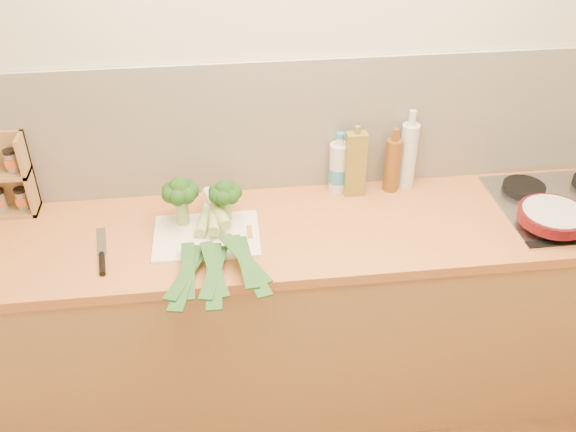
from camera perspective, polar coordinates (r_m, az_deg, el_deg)
name	(u,v)px	position (r m, az deg, el deg)	size (l,w,h in m)	color
room_shell	(306,126)	(2.52, 1.58, 7.99)	(3.50, 3.50, 3.50)	beige
counter	(313,313)	(2.70, 2.24, -8.62)	(3.20, 0.62, 0.90)	#A56F45
gas_hob	(573,204)	(2.74, 24.04, 0.95)	(0.58, 0.50, 0.04)	silver
chopping_board	(207,236)	(2.37, -7.24, -1.76)	(0.38, 0.28, 0.01)	white
broccoli_left	(180,193)	(2.37, -9.56, 2.05)	(0.14, 0.14, 0.19)	#8AA35F
broccoli_right	(225,194)	(2.37, -5.62, 2.00)	(0.12, 0.13, 0.17)	#8AA35F
leek_front	(199,235)	(2.33, -7.88, -1.68)	(0.19, 0.66, 0.04)	white
leek_mid	(214,234)	(2.30, -6.58, -1.56)	(0.11, 0.66, 0.04)	white
leek_back	(227,227)	(2.29, -5.44, -0.96)	(0.22, 0.65, 0.04)	white
chefs_knife	(102,258)	(2.33, -16.21, -3.61)	(0.07, 0.29, 0.02)	silver
skillet	(554,216)	(2.55, 22.57, 0.03)	(0.37, 0.25, 0.04)	#500D12
oil_tin	(355,164)	(2.54, 6.00, 4.64)	(0.08, 0.05, 0.30)	olive
glass_bottle	(408,155)	(2.63, 10.63, 5.39)	(0.07, 0.07, 0.34)	silver
amber_bottle	(392,164)	(2.60, 9.27, 4.57)	(0.06, 0.06, 0.27)	brown
water_bottle	(338,169)	(2.58, 4.51, 4.22)	(0.08, 0.08, 0.24)	silver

